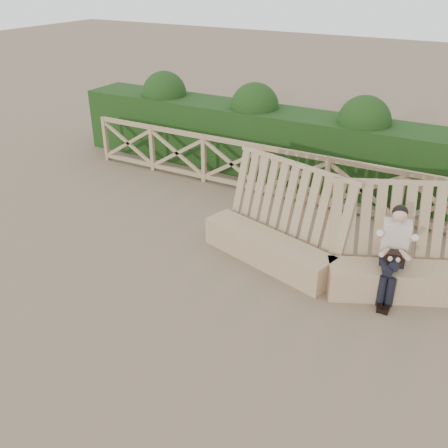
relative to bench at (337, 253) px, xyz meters
The scene contains 5 objects.
ground 2.12m from the bench, 143.79° to the right, with size 60.00×60.00×0.00m, color brown.
bench is the anchor object (origin of this frame).
woman 0.92m from the bench, ahead, with size 0.46×0.86×1.42m.
guardrail 2.83m from the bench, 126.52° to the left, with size 10.10×0.09×1.10m.
hedge 3.87m from the bench, 115.85° to the left, with size 12.00×1.20×1.50m, color black.
Camera 1 is at (3.43, -5.44, 4.43)m, focal length 40.00 mm.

